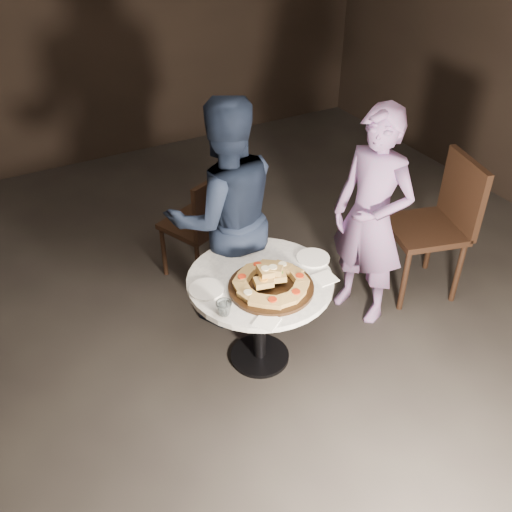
# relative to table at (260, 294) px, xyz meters

# --- Properties ---
(floor) EXTENTS (7.00, 7.00, 0.00)m
(floor) POSITION_rel_table_xyz_m (0.05, -0.10, -0.53)
(floor) COLOR black
(floor) RESTS_ON ground
(table) EXTENTS (0.97, 0.97, 0.65)m
(table) POSITION_rel_table_xyz_m (0.00, 0.00, 0.00)
(table) COLOR black
(table) RESTS_ON ground
(serving_board) EXTENTS (0.61, 0.61, 0.02)m
(serving_board) POSITION_rel_table_xyz_m (0.01, -0.11, 0.13)
(serving_board) COLOR black
(serving_board) RESTS_ON table
(focaccia_pile) EXTENTS (0.44, 0.43, 0.12)m
(focaccia_pile) POSITION_rel_table_xyz_m (0.01, -0.11, 0.17)
(focaccia_pile) COLOR #A47C3F
(focaccia_pile) RESTS_ON serving_board
(plate_left) EXTENTS (0.25, 0.25, 0.01)m
(plate_left) POSITION_rel_table_xyz_m (-0.32, 0.05, 0.13)
(plate_left) COLOR white
(plate_left) RESTS_ON table
(plate_right) EXTENTS (0.25, 0.25, 0.01)m
(plate_right) POSITION_rel_table_xyz_m (0.38, 0.02, 0.13)
(plate_right) COLOR white
(plate_right) RESTS_ON table
(water_glass) EXTENTS (0.10, 0.10, 0.08)m
(water_glass) POSITION_rel_table_xyz_m (-0.32, -0.18, 0.16)
(water_glass) COLOR silver
(water_glass) RESTS_ON table
(napkin_near) EXTENTS (0.17, 0.17, 0.01)m
(napkin_near) POSITION_rel_table_xyz_m (-0.15, -0.35, 0.12)
(napkin_near) COLOR white
(napkin_near) RESTS_ON table
(napkin_far) EXTENTS (0.12, 0.12, 0.01)m
(napkin_far) POSITION_rel_table_xyz_m (0.33, -0.18, 0.12)
(napkin_far) COLOR white
(napkin_far) RESTS_ON table
(chair_far) EXTENTS (0.55, 0.56, 0.88)m
(chair_far) POSITION_rel_table_xyz_m (0.07, 0.96, -0.02)
(chair_far) COLOR black
(chair_far) RESTS_ON ground
(chair_right) EXTENTS (0.62, 0.60, 1.03)m
(chair_right) POSITION_rel_table_xyz_m (1.48, 0.06, 0.07)
(chair_right) COLOR black
(chair_right) RESTS_ON ground
(diner_navy) EXTENTS (0.85, 0.70, 1.59)m
(diner_navy) POSITION_rel_table_xyz_m (0.03, 0.52, 0.26)
(diner_navy) COLOR black
(diner_navy) RESTS_ON ground
(diner_teal) EXTENTS (0.52, 0.64, 1.51)m
(diner_teal) POSITION_rel_table_xyz_m (0.87, 0.08, 0.23)
(diner_teal) COLOR slate
(diner_teal) RESTS_ON ground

